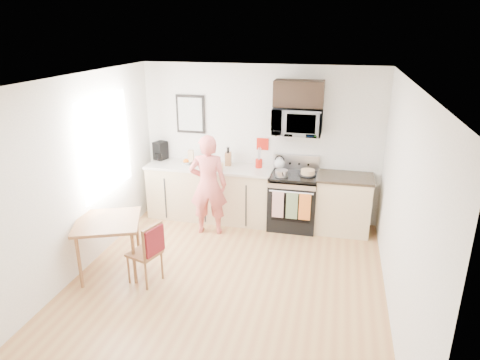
% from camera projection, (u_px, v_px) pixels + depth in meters
% --- Properties ---
extents(floor, '(4.60, 4.60, 0.00)m').
position_uv_depth(floor, '(225.00, 287.00, 5.50)').
color(floor, '#A36A3F').
rests_on(floor, ground).
extents(back_wall, '(4.00, 0.04, 2.60)m').
position_uv_depth(back_wall, '(260.00, 144.00, 7.16)').
color(back_wall, silver).
rests_on(back_wall, floor).
extents(front_wall, '(4.00, 0.04, 2.60)m').
position_uv_depth(front_wall, '(136.00, 312.00, 2.95)').
color(front_wall, silver).
rests_on(front_wall, floor).
extents(left_wall, '(0.04, 4.60, 2.60)m').
position_uv_depth(left_wall, '(74.00, 180.00, 5.49)').
color(left_wall, silver).
rests_on(left_wall, floor).
extents(right_wall, '(0.04, 4.60, 2.60)m').
position_uv_depth(right_wall, '(402.00, 208.00, 4.63)').
color(right_wall, silver).
rests_on(right_wall, floor).
extents(ceiling, '(4.00, 4.60, 0.04)m').
position_uv_depth(ceiling, '(222.00, 81.00, 4.61)').
color(ceiling, white).
rests_on(ceiling, back_wall).
extents(window, '(0.06, 1.40, 1.50)m').
position_uv_depth(window, '(106.00, 145.00, 6.13)').
color(window, silver).
rests_on(window, left_wall).
extents(cabinet_left, '(2.10, 0.60, 0.90)m').
position_uv_depth(cabinet_left, '(210.00, 193.00, 7.35)').
color(cabinet_left, '#CFB184').
rests_on(cabinet_left, floor).
extents(countertop_left, '(2.14, 0.64, 0.04)m').
position_uv_depth(countertop_left, '(209.00, 167.00, 7.19)').
color(countertop_left, beige).
rests_on(countertop_left, cabinet_left).
extents(cabinet_right, '(0.84, 0.60, 0.90)m').
position_uv_depth(cabinet_right, '(343.00, 205.00, 6.87)').
color(cabinet_right, '#CFB184').
rests_on(cabinet_right, floor).
extents(countertop_right, '(0.88, 0.64, 0.04)m').
position_uv_depth(countertop_right, '(345.00, 177.00, 6.71)').
color(countertop_right, black).
rests_on(countertop_right, cabinet_right).
extents(range, '(0.76, 0.70, 1.16)m').
position_uv_depth(range, '(293.00, 202.00, 7.02)').
color(range, black).
rests_on(range, floor).
extents(microwave, '(0.76, 0.51, 0.42)m').
position_uv_depth(microwave, '(297.00, 121.00, 6.67)').
color(microwave, '#BABABF').
rests_on(microwave, back_wall).
extents(upper_cabinet, '(0.76, 0.35, 0.40)m').
position_uv_depth(upper_cabinet, '(299.00, 93.00, 6.57)').
color(upper_cabinet, black).
rests_on(upper_cabinet, back_wall).
extents(wall_art, '(0.50, 0.04, 0.65)m').
position_uv_depth(wall_art, '(190.00, 114.00, 7.25)').
color(wall_art, black).
rests_on(wall_art, back_wall).
extents(wall_trivet, '(0.20, 0.02, 0.20)m').
position_uv_depth(wall_trivet, '(263.00, 144.00, 7.14)').
color(wall_trivet, red).
rests_on(wall_trivet, back_wall).
extents(person, '(0.65, 0.48, 1.62)m').
position_uv_depth(person, '(208.00, 185.00, 6.69)').
color(person, '#CA3937').
rests_on(person, floor).
extents(dining_table, '(0.92, 0.92, 0.76)m').
position_uv_depth(dining_table, '(108.00, 226.00, 5.62)').
color(dining_table, brown).
rests_on(dining_table, floor).
extents(chair, '(0.48, 0.45, 0.84)m').
position_uv_depth(chair, '(151.00, 246.00, 5.38)').
color(chair, brown).
rests_on(chair, floor).
extents(knife_block, '(0.12, 0.15, 0.22)m').
position_uv_depth(knife_block, '(228.00, 159.00, 7.19)').
color(knife_block, brown).
rests_on(knife_block, countertop_left).
extents(utensil_crock, '(0.11, 0.11, 0.34)m').
position_uv_depth(utensil_crock, '(259.00, 160.00, 7.06)').
color(utensil_crock, red).
rests_on(utensil_crock, countertop_left).
extents(fruit_bowl, '(0.20, 0.20, 0.09)m').
position_uv_depth(fruit_bowl, '(187.00, 162.00, 7.29)').
color(fruit_bowl, silver).
rests_on(fruit_bowl, countertop_left).
extents(milk_carton, '(0.10, 0.10, 0.23)m').
position_uv_depth(milk_carton, '(191.00, 157.00, 7.28)').
color(milk_carton, tan).
rests_on(milk_carton, countertop_left).
extents(coffee_maker, '(0.24, 0.29, 0.32)m').
position_uv_depth(coffee_maker, '(160.00, 151.00, 7.49)').
color(coffee_maker, black).
rests_on(coffee_maker, countertop_left).
extents(bread_bag, '(0.33, 0.18, 0.11)m').
position_uv_depth(bread_bag, '(213.00, 167.00, 6.96)').
color(bread_bag, tan).
rests_on(bread_bag, countertop_left).
extents(cake, '(0.27, 0.27, 0.09)m').
position_uv_depth(cake, '(308.00, 172.00, 6.78)').
color(cake, black).
rests_on(cake, range).
extents(kettle, '(0.18, 0.18, 0.23)m').
position_uv_depth(kettle, '(279.00, 163.00, 7.06)').
color(kettle, silver).
rests_on(kettle, range).
extents(pot, '(0.20, 0.34, 0.10)m').
position_uv_depth(pot, '(282.00, 173.00, 6.72)').
color(pot, '#BABABF').
rests_on(pot, range).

